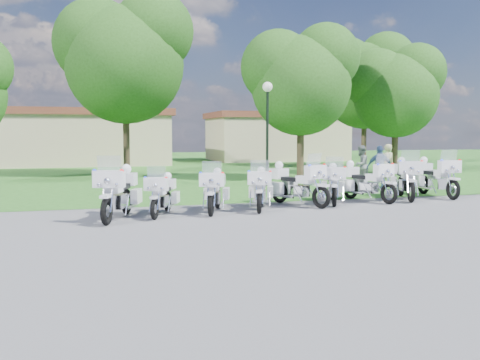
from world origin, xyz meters
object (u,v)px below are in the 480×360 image
object	(u,v)px
motorcycle_4	(296,183)
motorcycle_5	(334,183)
motorcycle_7	(405,178)
bystander_c	(380,168)
bystander_b	(361,165)
motorcycle_8	(436,177)
motorcycle_2	(215,190)
motorcycle_1	(162,194)
bystander_a	(387,165)
lamp_post	(267,108)
motorcycle_6	(366,181)
motorcycle_0	(119,192)
motorcycle_3	(260,188)

from	to	relation	value
motorcycle_4	motorcycle_5	size ratio (longest dim) A/B	1.07
motorcycle_7	bystander_c	distance (m)	3.00
motorcycle_4	bystander_b	distance (m)	7.92
motorcycle_7	motorcycle_8	xyz separation A→B (m)	(1.48, 0.31, -0.00)
bystander_b	bystander_c	xyz separation A→B (m)	(-0.39, -2.29, 0.02)
motorcycle_2	bystander_b	size ratio (longest dim) A/B	1.25
motorcycle_2	motorcycle_7	size ratio (longest dim) A/B	0.89
motorcycle_5	bystander_c	xyz separation A→B (m)	(3.67, 3.27, 0.24)
bystander_b	motorcycle_5	bearing A→B (deg)	19.72
motorcycle_1	bystander_a	distance (m)	11.90
motorcycle_5	lamp_post	distance (m)	6.78
motorcycle_5	motorcycle_7	distance (m)	3.00
motorcycle_1	motorcycle_7	xyz separation A→B (m)	(8.85, 1.42, 0.14)
motorcycle_5	bystander_b	bearing A→B (deg)	-102.08
motorcycle_2	bystander_a	world-z (taller)	bystander_a
motorcycle_6	motorcycle_0	bearing A→B (deg)	-5.67
motorcycle_3	motorcycle_8	world-z (taller)	motorcycle_8
motorcycle_4	motorcycle_6	distance (m)	2.76
lamp_post	bystander_c	distance (m)	5.49
motorcycle_5	bystander_b	size ratio (longest dim) A/B	1.25
bystander_a	motorcycle_7	bearing A→B (deg)	63.82
motorcycle_8	lamp_post	xyz separation A→B (m)	(-4.69, 5.52, 2.69)
motorcycle_1	bystander_b	world-z (taller)	bystander_b
motorcycle_7	bystander_c	size ratio (longest dim) A/B	1.37
motorcycle_6	bystander_b	size ratio (longest dim) A/B	1.36
motorcycle_1	motorcycle_4	bearing A→B (deg)	-147.11
motorcycle_4	bystander_a	world-z (taller)	bystander_a
motorcycle_0	motorcycle_4	bearing A→B (deg)	-148.31
motorcycle_1	motorcycle_2	size ratio (longest dim) A/B	0.92
motorcycle_1	motorcycle_6	bearing A→B (deg)	-148.47
motorcycle_0	lamp_post	bearing A→B (deg)	-112.84
motorcycle_2	bystander_c	world-z (taller)	bystander_c
motorcycle_5	lamp_post	size ratio (longest dim) A/B	0.48
motorcycle_8	motorcycle_1	bearing A→B (deg)	12.85
motorcycle_7	bystander_a	world-z (taller)	bystander_a
bystander_b	bystander_a	bearing A→B (deg)	84.33
motorcycle_4	motorcycle_8	bearing A→B (deg)	163.26
motorcycle_0	motorcycle_8	bearing A→B (deg)	-150.49
bystander_c	bystander_a	bearing A→B (deg)	-109.39
motorcycle_2	bystander_a	xyz separation A→B (m)	(8.98, 5.26, 0.28)
motorcycle_5	bystander_a	size ratio (longest dim) A/B	1.19
motorcycle_5	motorcycle_7	bearing A→B (deg)	-149.05
motorcycle_8	bystander_a	bearing A→B (deg)	-90.29
motorcycle_6	lamp_post	size ratio (longest dim) A/B	0.53
motorcycle_6	bystander_a	size ratio (longest dim) A/B	1.30
bystander_b	bystander_c	bearing A→B (deg)	46.27
motorcycle_1	motorcycle_7	bearing A→B (deg)	-149.33
motorcycle_5	bystander_c	bearing A→B (deg)	-114.28
motorcycle_5	bystander_a	xyz separation A→B (m)	(4.69, 4.40, 0.26)
motorcycle_2	motorcycle_8	bearing A→B (deg)	-150.17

